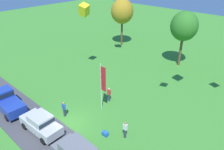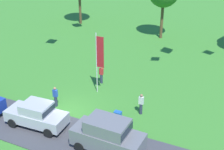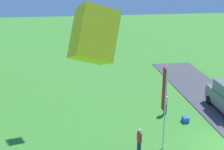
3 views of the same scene
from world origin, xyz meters
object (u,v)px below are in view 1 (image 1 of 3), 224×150
flag_banner (103,82)px  cooler_box (105,134)px  person_on_lawn (125,130)px  person_beside_suv (64,109)px  person_watching_sky (109,94)px  car_sedan_far_end (41,123)px  tree_far_right (184,26)px  tree_lone_near (122,12)px  car_pickup_by_flagpole (7,101)px  kite_box_trailing_tail (84,10)px

flag_banner → cooler_box: bearing=-42.6°
person_on_lawn → person_beside_suv: (-6.50, -1.85, 0.00)m
person_watching_sky → car_sedan_far_end: bearing=-97.7°
person_on_lawn → person_beside_suv: 6.76m
tree_far_right → cooler_box: size_ratio=14.59×
cooler_box → tree_far_right: bearing=97.5°
tree_lone_near → person_watching_sky: bearing=-53.8°
car_pickup_by_flagpole → person_beside_suv: 6.39m
person_watching_sky → person_on_lawn: 6.01m
cooler_box → person_on_lawn: bearing=36.1°
flag_banner → person_watching_sky: bearing=112.1°
person_beside_suv → tree_lone_near: bearing=115.6°
tree_lone_near → flag_banner: size_ratio=1.58×
car_sedan_far_end → cooler_box: car_sedan_far_end is taller
car_pickup_by_flagpole → person_on_lawn: (11.90, 5.24, -0.23)m
car_sedan_far_end → flag_banner: bearing=74.8°
person_on_lawn → kite_box_trailing_tail: (-12.38, 6.53, 7.88)m
car_pickup_by_flagpole → person_beside_suv: (5.41, 3.39, -0.23)m
car_sedan_far_end → tree_far_right: (2.20, 22.33, 4.97)m
car_pickup_by_flagpole → tree_lone_near: size_ratio=0.60×
car_pickup_by_flagpole → tree_far_right: tree_far_right is taller
cooler_box → person_watching_sky: bearing=129.8°
person_beside_suv → flag_banner: 4.79m
car_pickup_by_flagpole → flag_banner: flag_banner is taller
car_pickup_by_flagpole → car_sedan_far_end: car_pickup_by_flagpole is taller
person_beside_suv → flag_banner: (2.10, 3.49, 2.51)m
tree_lone_near → tree_far_right: size_ratio=1.04×
tree_lone_near → car_sedan_far_end: bearing=-66.4°
tree_far_right → cooler_box: tree_far_right is taller
tree_far_right → flag_banner: 16.21m
person_on_lawn → tree_lone_near: bearing=131.1°
flag_banner → person_on_lawn: bearing=-20.5°
flag_banner → cooler_box: (2.94, -2.71, -3.19)m
car_sedan_far_end → person_on_lawn: (6.12, 4.70, -0.16)m
kite_box_trailing_tail → person_watching_sky: bearing=-24.0°
car_sedan_far_end → tree_lone_near: size_ratio=0.53×
cooler_box → kite_box_trailing_tail: 15.82m
tree_far_right → flag_banner: size_ratio=1.53×
person_beside_suv → kite_box_trailing_tail: 12.91m
car_pickup_by_flagpole → person_on_lawn: 13.01m
car_pickup_by_flagpole → cooler_box: (10.45, 4.18, -0.91)m
tree_far_right → flag_banner: (-0.48, -15.99, -2.62)m
cooler_box → flag_banner: bearing=137.4°
person_watching_sky → flag_banner: (0.65, -1.61, 2.51)m
car_pickup_by_flagpole → cooler_box: bearing=21.8°
flag_banner → car_pickup_by_flagpole: bearing=-137.5°
car_sedan_far_end → tree_far_right: 22.98m
car_pickup_by_flagpole → person_watching_sky: 10.92m
tree_far_right → car_pickup_by_flagpole: bearing=-109.3°
car_pickup_by_flagpole → person_on_lawn: bearing=23.8°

